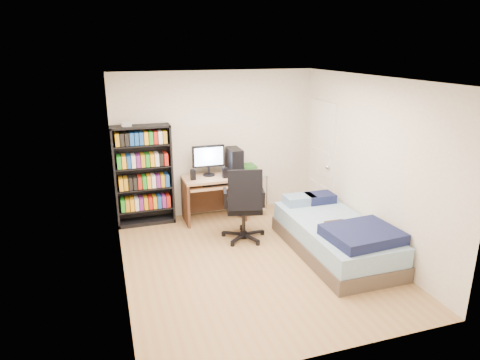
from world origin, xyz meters
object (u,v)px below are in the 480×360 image
object	(u,v)px
media_shelf	(143,175)
office_chair	(244,217)
bed	(335,236)
computer_desk	(218,179)

from	to	relation	value
media_shelf	office_chair	size ratio (longest dim) A/B	1.48
office_chair	bed	distance (m)	1.40
computer_desk	bed	bearing A→B (deg)	-55.89
computer_desk	office_chair	xyz separation A→B (m)	(0.13, -0.99, -0.32)
computer_desk	bed	world-z (taller)	computer_desk
media_shelf	computer_desk	bearing A→B (deg)	-6.30
media_shelf	bed	size ratio (longest dim) A/B	0.82
media_shelf	computer_desk	size ratio (longest dim) A/B	1.35
office_chair	bed	size ratio (longest dim) A/B	0.55
computer_desk	office_chair	distance (m)	1.05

